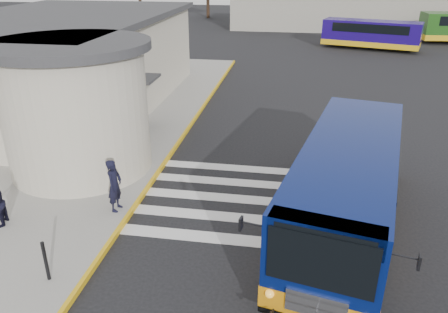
% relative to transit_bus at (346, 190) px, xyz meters
% --- Properties ---
extents(ground, '(140.00, 140.00, 0.00)m').
position_rel_transit_bus_xyz_m(ground, '(-2.58, 2.06, -1.32)').
color(ground, black).
rests_on(ground, ground).
extents(sidewalk, '(10.00, 34.00, 0.15)m').
position_rel_transit_bus_xyz_m(sidewalk, '(-11.58, 6.06, -1.25)').
color(sidewalk, gray).
rests_on(sidewalk, ground).
extents(curb_strip, '(0.12, 34.00, 0.16)m').
position_rel_transit_bus_xyz_m(curb_strip, '(-6.63, 6.06, -1.24)').
color(curb_strip, gold).
rests_on(curb_strip, ground).
extents(station_building, '(12.70, 18.70, 4.80)m').
position_rel_transit_bus_xyz_m(station_building, '(-13.42, 8.97, 1.24)').
color(station_building, '#BDB4A0').
rests_on(station_building, ground).
extents(crosswalk, '(8.00, 5.35, 0.01)m').
position_rel_transit_bus_xyz_m(crosswalk, '(-3.08, 1.26, -1.32)').
color(crosswalk, silver).
rests_on(crosswalk, ground).
extents(depot_building, '(26.40, 8.40, 4.20)m').
position_rel_transit_bus_xyz_m(depot_building, '(3.42, 44.06, 0.78)').
color(depot_building, gray).
rests_on(depot_building, ground).
extents(transit_bus, '(4.88, 10.09, 2.77)m').
position_rel_transit_bus_xyz_m(transit_bus, '(0.00, 0.00, 0.00)').
color(transit_bus, '#061450').
rests_on(transit_bus, ground).
extents(pedestrian_a, '(0.46, 0.66, 1.74)m').
position_rel_transit_bus_xyz_m(pedestrian_a, '(-7.08, -0.29, -0.30)').
color(pedestrian_a, black).
rests_on(pedestrian_a, sidewalk).
extents(bollard, '(0.09, 0.09, 1.11)m').
position_rel_transit_bus_xyz_m(bollard, '(-7.48, -3.79, -0.62)').
color(bollard, black).
rests_on(bollard, sidewalk).
extents(far_bus_a, '(8.86, 4.76, 2.20)m').
position_rel_transit_bus_xyz_m(far_bus_a, '(4.85, 30.77, 0.11)').
color(far_bus_a, '#190860').
rests_on(far_bus_a, ground).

